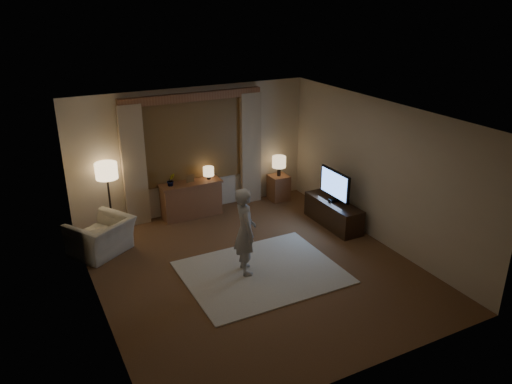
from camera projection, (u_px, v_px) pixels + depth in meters
room at (241, 185)px, 8.26m from camera, size 5.04×5.54×2.64m
rug at (262, 272)px, 8.22m from camera, size 2.50×2.00×0.02m
sideboard at (191, 200)px, 10.19m from camera, size 1.20×0.40×0.70m
picture_frame at (190, 179)px, 10.02m from camera, size 0.16×0.02×0.20m
plant at (171, 180)px, 9.84m from camera, size 0.17×0.13×0.30m
table_lamp_sideboard at (209, 172)px, 10.16m from camera, size 0.22×0.22×0.30m
floor_lamp at (107, 175)px, 9.19m from camera, size 0.41×0.41×1.40m
armchair at (101, 237)px, 8.73m from camera, size 1.28×1.24×0.63m
side_table at (279, 188)px, 11.04m from camera, size 0.40×0.40×0.56m
table_lamp_side at (279, 162)px, 10.82m from camera, size 0.30×0.30×0.44m
tv_stand at (333, 213)px, 9.83m from camera, size 0.45×1.40×0.50m
tv at (335, 185)px, 9.61m from camera, size 0.21×0.88×0.63m
person at (245, 231)px, 7.97m from camera, size 0.45×0.59×1.46m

